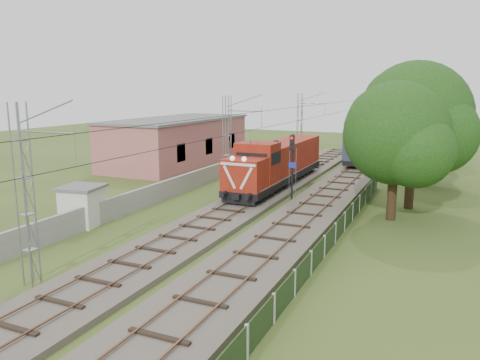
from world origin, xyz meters
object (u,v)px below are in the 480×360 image
at_px(locomotive, 278,162).
at_px(coach_rake, 396,124).
at_px(relay_hut, 82,205).
at_px(signal_post, 292,156).

xyz_separation_m(locomotive, coach_rake, (5.00, 45.35, 0.37)).
xyz_separation_m(locomotive, relay_hut, (-7.40, -15.83, -0.95)).
bearing_deg(coach_rake, locomotive, -96.29).
height_order(locomotive, relay_hut, locomotive).
xyz_separation_m(coach_rake, relay_hut, (-12.40, -61.18, -1.32)).
bearing_deg(relay_hut, locomotive, 64.95).
relative_size(locomotive, coach_rake, 0.24).
distance_m(locomotive, coach_rake, 45.62).
xyz_separation_m(locomotive, signal_post, (2.86, -4.86, 1.34)).
xyz_separation_m(signal_post, relay_hut, (-10.26, -10.97, -2.30)).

